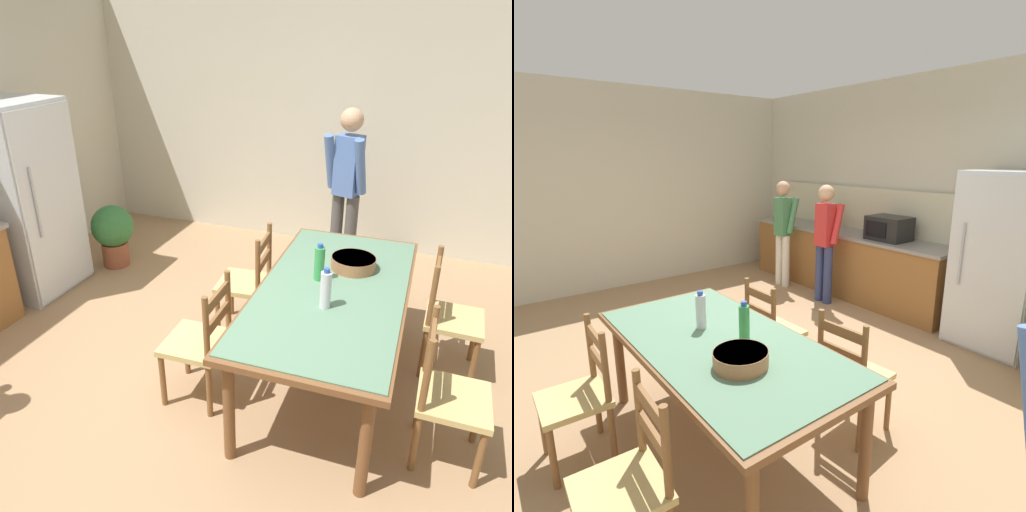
{
  "view_description": "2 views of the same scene",
  "coord_description": "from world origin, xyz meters",
  "views": [
    {
      "loc": [
        -2.26,
        -1.36,
        2.39
      ],
      "look_at": [
        0.42,
        -0.36,
        1.04
      ],
      "focal_mm": 35.0,
      "sensor_mm": 36.0,
      "label": 1
    },
    {
      "loc": [
        2.75,
        -2.0,
        1.93
      ],
      "look_at": [
        0.22,
        -0.06,
        1.13
      ],
      "focal_mm": 28.0,
      "sensor_mm": 36.0,
      "label": 2
    }
  ],
  "objects": [
    {
      "name": "dining_table",
      "position": [
        0.67,
        -0.81,
        0.69
      ],
      "size": [
        2.0,
        1.0,
        0.76
      ],
      "rotation": [
        0.0,
        0.0,
        0.01
      ],
      "color": "brown",
      "rests_on": "ground"
    },
    {
      "name": "ground_plane",
      "position": [
        0.0,
        0.0,
        0.0
      ],
      "size": [
        8.32,
        8.32,
        0.0
      ],
      "primitive_type": "plane",
      "color": "#9E7A56"
    },
    {
      "name": "bottle_off_centre",
      "position": [
        0.77,
        -0.69,
        0.89
      ],
      "size": [
        0.07,
        0.07,
        0.27
      ],
      "color": "green",
      "rests_on": "dining_table"
    },
    {
      "name": "microwave",
      "position": [
        -0.28,
        2.21,
        1.04
      ],
      "size": [
        0.5,
        0.39,
        0.3
      ],
      "color": "black",
      "rests_on": "kitchen_counter"
    },
    {
      "name": "paper_bag",
      "position": [
        -1.34,
        2.2,
        1.07
      ],
      "size": [
        0.24,
        0.16,
        0.36
      ],
      "primitive_type": "cube",
      "color": "tan",
      "rests_on": "kitchen_counter"
    },
    {
      "name": "person_at_sink",
      "position": [
        -1.77,
        1.71,
        0.88
      ],
      "size": [
        0.39,
        0.27,
        1.57
      ],
      "rotation": [
        0.0,
        0.0,
        1.57
      ],
      "color": "silver",
      "rests_on": "ground"
    },
    {
      "name": "chair_side_far_right",
      "position": [
        1.11,
        -0.03,
        0.44
      ],
      "size": [
        0.45,
        0.44,
        0.91
      ],
      "rotation": [
        0.0,
        0.0,
        3.23
      ],
      "color": "brown",
      "rests_on": "ground"
    },
    {
      "name": "person_at_counter",
      "position": [
        -0.88,
        1.69,
        0.88
      ],
      "size": [
        0.39,
        0.27,
        1.57
      ],
      "rotation": [
        0.0,
        0.0,
        1.57
      ],
      "color": "navy",
      "rests_on": "ground"
    },
    {
      "name": "wall_back",
      "position": [
        0.0,
        2.66,
        1.45
      ],
      "size": [
        6.52,
        0.12,
        2.9
      ],
      "primitive_type": "cube",
      "color": "beige",
      "rests_on": "ground"
    },
    {
      "name": "bottle_near_centre",
      "position": [
        0.42,
        -0.82,
        0.89
      ],
      "size": [
        0.07,
        0.07,
        0.27
      ],
      "color": "silver",
      "rests_on": "dining_table"
    },
    {
      "name": "chair_side_near_right",
      "position": [
        1.12,
        -1.59,
        0.44
      ],
      "size": [
        0.43,
        0.41,
        0.91
      ],
      "rotation": [
        0.0,
        0.0,
        -0.03
      ],
      "color": "brown",
      "rests_on": "ground"
    },
    {
      "name": "chair_side_far_left",
      "position": [
        0.21,
        -0.04,
        0.44
      ],
      "size": [
        0.43,
        0.41,
        0.91
      ],
      "rotation": [
        0.0,
        0.0,
        3.17
      ],
      "color": "brown",
      "rests_on": "ground"
    },
    {
      "name": "kitchen_counter",
      "position": [
        -1.04,
        2.23,
        0.45
      ],
      "size": [
        3.3,
        0.66,
        0.89
      ],
      "color": "brown",
      "rests_on": "ground"
    },
    {
      "name": "counter_splashback",
      "position": [
        -1.04,
        2.54,
        1.19
      ],
      "size": [
        3.26,
        0.03,
        0.6
      ],
      "primitive_type": "cube",
      "color": "beige",
      "rests_on": "kitchen_counter"
    },
    {
      "name": "refrigerator",
      "position": [
        1.09,
        2.19,
        0.9
      ],
      "size": [
        0.77,
        0.73,
        1.79
      ],
      "color": "silver",
      "rests_on": "ground"
    },
    {
      "name": "wall_left",
      "position": [
        -3.26,
        0.0,
        1.45
      ],
      "size": [
        0.12,
        5.2,
        2.9
      ],
      "primitive_type": "cube",
      "color": "beige",
      "rests_on": "ground"
    },
    {
      "name": "serving_bowl",
      "position": [
        1.02,
        -0.88,
        0.82
      ],
      "size": [
        0.32,
        0.32,
        0.09
      ],
      "color": "#9E6642",
      "rests_on": "dining_table"
    },
    {
      "name": "chair_side_near_left",
      "position": [
        0.23,
        -1.6,
        0.44
      ],
      "size": [
        0.42,
        0.4,
        0.91
      ],
      "rotation": [
        0.0,
        0.0,
        -0.01
      ],
      "color": "brown",
      "rests_on": "ground"
    }
  ]
}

